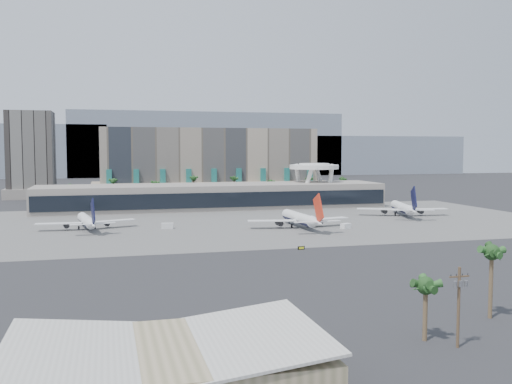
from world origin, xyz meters
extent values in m
plane|color=#232326|center=(0.00, 0.00, 0.00)|extent=(900.00, 900.00, 0.00)
cube|color=#5B5B59|center=(0.00, 55.00, 0.03)|extent=(260.00, 130.00, 0.06)
cube|color=gray|center=(60.00, 470.00, 35.00)|extent=(300.00, 60.00, 70.00)
cube|color=gray|center=(260.00, 470.00, 22.50)|extent=(220.00, 60.00, 45.00)
cube|color=tan|center=(10.00, 175.00, 21.00)|extent=(130.00, 22.00, 42.00)
cube|color=tan|center=(10.00, 173.00, 5.00)|extent=(140.00, 30.00, 10.00)
cube|color=#206F68|center=(-50.00, 163.00, 9.00)|extent=(3.00, 2.00, 18.00)
cube|color=#206F68|center=(-35.00, 163.00, 9.00)|extent=(3.00, 2.00, 18.00)
cube|color=#206F68|center=(-20.00, 163.00, 9.00)|extent=(3.00, 2.00, 18.00)
cube|color=#206F68|center=(-5.00, 163.00, 9.00)|extent=(3.00, 2.00, 18.00)
cube|color=#206F68|center=(10.00, 163.00, 9.00)|extent=(3.00, 2.00, 18.00)
cube|color=#206F68|center=(25.00, 163.00, 9.00)|extent=(3.00, 2.00, 18.00)
cube|color=#206F68|center=(40.00, 163.00, 9.00)|extent=(3.00, 2.00, 18.00)
cube|color=#206F68|center=(55.00, 163.00, 9.00)|extent=(3.00, 2.00, 18.00)
cube|color=#206F68|center=(70.00, 163.00, 9.00)|extent=(3.00, 2.00, 18.00)
cube|color=black|center=(-95.00, 200.00, 26.00)|extent=(26.00, 26.00, 52.00)
cube|color=#9F968C|center=(-95.00, 200.00, 3.00)|extent=(30.00, 30.00, 6.00)
cube|color=#9F968C|center=(0.00, 110.00, 6.00)|extent=(170.00, 32.00, 12.00)
cube|color=black|center=(0.00, 93.80, 5.50)|extent=(168.00, 0.60, 7.00)
cube|color=black|center=(0.00, 110.00, 13.25)|extent=(170.00, 12.00, 2.50)
cylinder|color=white|center=(61.36, 122.36, 11.00)|extent=(6.98, 6.99, 21.89)
cylinder|color=white|center=(48.64, 122.36, 11.00)|extent=(6.98, 6.99, 21.89)
cylinder|color=white|center=(48.64, 109.64, 11.00)|extent=(6.98, 6.99, 21.89)
cylinder|color=white|center=(61.36, 109.64, 11.00)|extent=(6.98, 6.99, 21.89)
cylinder|color=white|center=(55.00, 116.00, 20.00)|extent=(26.00, 26.00, 2.20)
cylinder|color=white|center=(55.00, 116.00, 21.30)|extent=(16.00, 16.00, 1.20)
cylinder|color=brown|center=(-70.00, 145.00, 6.00)|extent=(0.70, 0.70, 12.00)
sphere|color=#1F431A|center=(-70.00, 145.00, 11.70)|extent=(2.80, 2.80, 2.80)
cylinder|color=brown|center=(-48.00, 145.00, 6.00)|extent=(0.70, 0.70, 12.00)
sphere|color=#1F431A|center=(-48.00, 145.00, 11.70)|extent=(2.80, 2.80, 2.80)
cylinder|color=brown|center=(-26.00, 145.00, 6.00)|extent=(0.70, 0.70, 12.00)
sphere|color=#1F431A|center=(-26.00, 145.00, 11.70)|extent=(2.80, 2.80, 2.80)
cylinder|color=brown|center=(-5.00, 145.00, 6.00)|extent=(0.70, 0.70, 12.00)
sphere|color=#1F431A|center=(-5.00, 145.00, 11.70)|extent=(2.80, 2.80, 2.80)
cylinder|color=brown|center=(18.00, 145.00, 6.00)|extent=(0.70, 0.70, 12.00)
sphere|color=#1F431A|center=(18.00, 145.00, 11.70)|extent=(2.80, 2.80, 2.80)
cylinder|color=brown|center=(40.00, 145.00, 6.00)|extent=(0.70, 0.70, 12.00)
sphere|color=#1F431A|center=(40.00, 145.00, 11.70)|extent=(2.80, 2.80, 2.80)
cylinder|color=brown|center=(62.00, 145.00, 6.00)|extent=(0.70, 0.70, 12.00)
sphere|color=#1F431A|center=(62.00, 145.00, 11.70)|extent=(2.80, 2.80, 2.80)
cylinder|color=brown|center=(85.00, 145.00, 6.00)|extent=(0.70, 0.70, 12.00)
sphere|color=#1F431A|center=(85.00, 145.00, 11.70)|extent=(2.80, 2.80, 2.80)
cube|color=gray|center=(-45.00, -102.00, 3.00)|extent=(36.00, 22.00, 6.00)
cube|color=silver|center=(-54.00, -102.00, 6.40)|extent=(18.65, 22.60, 2.30)
cube|color=silver|center=(-36.00, -102.00, 6.40)|extent=(18.65, 22.60, 2.30)
cylinder|color=#4C3826|center=(-2.00, -96.00, 6.00)|extent=(0.44, 0.44, 12.00)
cube|color=#4C3826|center=(-2.00, -96.00, 10.60)|extent=(3.20, 0.22, 0.22)
cylinder|color=slate|center=(-2.90, -96.35, 9.60)|extent=(0.56, 0.56, 0.90)
cylinder|color=slate|center=(-2.00, -96.35, 9.60)|extent=(0.56, 0.56, 0.90)
cylinder|color=slate|center=(-1.10, -96.35, 9.60)|extent=(0.56, 0.56, 0.90)
cylinder|color=black|center=(-3.40, -96.00, 10.85)|extent=(0.12, 0.12, 0.30)
cylinder|color=black|center=(-0.60, -96.00, 10.85)|extent=(0.12, 0.12, 0.30)
cylinder|color=white|center=(-58.87, 48.85, 3.21)|extent=(7.43, 24.61, 3.57)
cylinder|color=black|center=(-58.87, 48.85, 3.08)|extent=(7.28, 24.12, 3.50)
cone|color=white|center=(-61.11, 62.63, 3.21)|extent=(4.17, 4.54, 3.57)
cone|color=white|center=(-56.35, 33.30, 3.48)|extent=(4.81, 8.50, 3.57)
cube|color=white|center=(-68.42, 46.39, 2.68)|extent=(16.22, 4.34, 0.31)
cube|color=white|center=(-49.04, 49.54, 2.68)|extent=(16.27, 9.15, 0.31)
cylinder|color=black|center=(-65.85, 47.26, 1.79)|extent=(2.51, 3.84, 1.96)
cylinder|color=black|center=(-51.75, 49.55, 1.79)|extent=(2.51, 3.84, 1.96)
cube|color=black|center=(-56.13, 31.98, 8.12)|extent=(1.74, 8.07, 9.40)
cube|color=white|center=(-60.17, 31.78, 3.93)|extent=(7.18, 2.12, 0.22)
cube|color=white|center=(-52.24, 33.07, 3.93)|extent=(7.40, 3.99, 0.22)
cylinder|color=black|center=(-60.40, 58.22, 0.71)|extent=(0.45, 0.45, 1.43)
cylinder|color=black|center=(-61.55, 47.51, 0.71)|extent=(0.62, 0.62, 1.43)
cylinder|color=black|center=(-55.91, 48.42, 0.71)|extent=(0.62, 0.62, 1.43)
cylinder|color=white|center=(18.07, 33.60, 3.56)|extent=(4.75, 27.08, 3.95)
cylinder|color=black|center=(18.07, 33.60, 3.41)|extent=(4.65, 26.53, 3.88)
cone|color=white|center=(17.61, 49.06, 3.56)|extent=(4.08, 4.56, 3.95)
cone|color=white|center=(18.58, 16.17, 3.86)|extent=(4.21, 9.01, 3.95)
cube|color=white|center=(7.23, 32.29, 2.97)|extent=(18.22, 7.08, 0.35)
cube|color=white|center=(28.97, 32.94, 2.97)|extent=(18.23, 8.05, 0.35)
cylinder|color=black|center=(10.18, 32.88, 1.98)|extent=(2.29, 4.02, 2.18)
cylinder|color=black|center=(25.99, 33.34, 1.98)|extent=(2.29, 4.02, 2.18)
cube|color=red|center=(18.63, 14.69, 9.00)|extent=(0.76, 8.99, 10.41)
cube|color=white|center=(14.16, 15.05, 4.35)|extent=(8.10, 3.03, 0.25)
cube|color=white|center=(23.06, 15.31, 4.35)|extent=(8.16, 3.47, 0.25)
cylinder|color=black|center=(17.76, 44.12, 0.79)|extent=(0.49, 0.49, 1.58)
cylinder|color=black|center=(14.94, 32.52, 0.79)|extent=(0.69, 0.69, 1.58)
cylinder|color=black|center=(21.26, 32.71, 0.79)|extent=(0.69, 0.69, 1.58)
cylinder|color=white|center=(74.75, 58.15, 3.59)|extent=(11.02, 27.27, 3.98)
cylinder|color=black|center=(74.75, 58.15, 3.44)|extent=(10.80, 26.72, 3.91)
cone|color=white|center=(78.87, 73.17, 3.59)|extent=(5.03, 5.38, 3.98)
cone|color=white|center=(70.11, 41.20, 3.89)|extent=(6.21, 9.70, 3.98)
cube|color=white|center=(63.92, 60.08, 2.99)|extent=(17.76, 11.77, 0.35)
cube|color=white|center=(85.06, 54.29, 2.99)|extent=(18.13, 5.01, 0.35)
cylinder|color=black|center=(66.93, 59.77, 1.99)|extent=(3.17, 4.42, 2.19)
cylinder|color=black|center=(82.31, 55.56, 1.99)|extent=(3.17, 4.42, 2.19)
cube|color=black|center=(69.72, 39.76, 9.07)|extent=(2.87, 8.86, 10.49)
cube|color=white|center=(65.52, 41.42, 4.38)|extent=(8.19, 5.17, 0.25)
cube|color=white|center=(74.17, 39.05, 4.38)|extent=(8.18, 3.19, 0.25)
cylinder|color=black|center=(77.55, 68.37, 0.80)|extent=(0.50, 0.50, 1.59)
cylinder|color=black|center=(71.41, 58.03, 0.80)|extent=(0.70, 0.70, 1.59)
cylinder|color=black|center=(77.56, 56.34, 0.80)|extent=(0.70, 0.70, 1.59)
cube|color=silver|center=(-30.06, 42.19, 1.06)|extent=(4.62, 2.79, 2.12)
cube|color=white|center=(33.66, 25.61, 0.96)|extent=(4.28, 3.49, 1.92)
cube|color=black|center=(3.08, -12.07, 0.49)|extent=(2.19, 0.62, 0.99)
cube|color=#BABF16|center=(3.08, -12.24, 0.49)|extent=(1.57, 0.29, 0.59)
cylinder|color=black|center=(2.29, -12.07, 0.30)|extent=(0.12, 0.12, 0.59)
cylinder|color=black|center=(3.87, -12.07, 0.30)|extent=(0.12, 0.12, 0.59)
cylinder|color=brown|center=(-5.03, -92.04, 4.41)|extent=(0.70, 0.70, 8.82)
sphere|color=#1F431A|center=(-5.03, -92.04, 8.52)|extent=(2.80, 2.80, 2.80)
cylinder|color=brown|center=(12.19, -84.53, 5.91)|extent=(0.70, 0.70, 11.82)
sphere|color=#1F431A|center=(12.19, -84.53, 11.52)|extent=(2.80, 2.80, 2.80)
camera|label=1|loc=(-51.55, -167.60, 29.05)|focal=40.00mm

